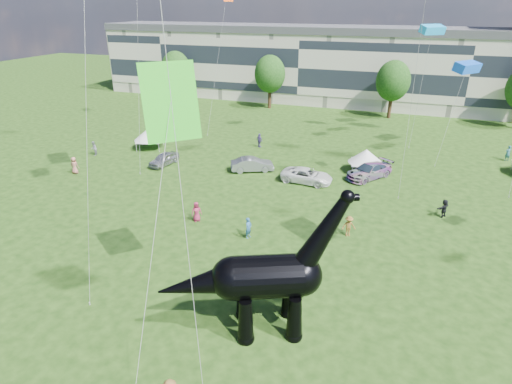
% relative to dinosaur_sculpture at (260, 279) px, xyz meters
% --- Properties ---
extents(ground, '(220.00, 220.00, 0.00)m').
position_rel_dinosaur_sculpture_xyz_m(ground, '(-4.60, -0.80, -3.30)').
color(ground, '#16330C').
rests_on(ground, ground).
extents(terrace_row, '(78.00, 11.00, 12.00)m').
position_rel_dinosaur_sculpture_xyz_m(terrace_row, '(-12.60, 61.20, 2.70)').
color(terrace_row, beige).
rests_on(terrace_row, ground).
extents(tree_far_left, '(5.20, 5.20, 9.44)m').
position_rel_dinosaur_sculpture_xyz_m(tree_far_left, '(-34.60, 52.20, 2.99)').
color(tree_far_left, '#382314').
rests_on(tree_far_left, ground).
extents(tree_mid_left, '(5.20, 5.20, 9.44)m').
position_rel_dinosaur_sculpture_xyz_m(tree_mid_left, '(-16.60, 52.20, 2.99)').
color(tree_mid_left, '#382314').
rests_on(tree_mid_left, ground).
extents(tree_mid_right, '(5.20, 5.20, 9.44)m').
position_rel_dinosaur_sculpture_xyz_m(tree_mid_right, '(3.40, 52.20, 2.99)').
color(tree_mid_right, '#382314').
rests_on(tree_mid_right, ground).
extents(dinosaur_sculpture, '(10.33, 5.83, 8.74)m').
position_rel_dinosaur_sculpture_xyz_m(dinosaur_sculpture, '(0.00, 0.00, 0.00)').
color(dinosaur_sculpture, black).
rests_on(dinosaur_sculpture, ground).
extents(car_silver, '(2.23, 4.27, 1.39)m').
position_rel_dinosaur_sculpture_xyz_m(car_silver, '(-19.01, 21.30, -2.61)').
color(car_silver, '#B8B8BD').
rests_on(car_silver, ground).
extents(car_grey, '(4.87, 3.54, 1.53)m').
position_rel_dinosaur_sculpture_xyz_m(car_grey, '(-8.94, 22.88, -2.54)').
color(car_grey, gray).
rests_on(car_grey, ground).
extents(car_white, '(5.35, 2.71, 1.45)m').
position_rel_dinosaur_sculpture_xyz_m(car_white, '(-2.59, 21.79, -2.57)').
color(car_white, white).
rests_on(car_white, ground).
extents(car_dark, '(5.02, 5.83, 1.61)m').
position_rel_dinosaur_sculpture_xyz_m(car_dark, '(3.28, 25.17, -2.50)').
color(car_dark, '#595960').
rests_on(car_dark, ground).
extents(gazebo_near, '(4.24, 4.24, 2.58)m').
position_rel_dinosaur_sculpture_xyz_m(gazebo_near, '(2.65, 26.77, -1.49)').
color(gazebo_near, silver).
rests_on(gazebo_near, ground).
extents(gazebo_left, '(4.81, 4.81, 2.63)m').
position_rel_dinosaur_sculpture_xyz_m(gazebo_left, '(-23.77, 25.93, -1.45)').
color(gazebo_left, silver).
rests_on(gazebo_left, ground).
extents(visitors, '(47.35, 43.34, 1.85)m').
position_rel_dinosaur_sculpture_xyz_m(visitors, '(-5.96, 14.91, -2.43)').
color(visitors, brown).
rests_on(visitors, ground).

